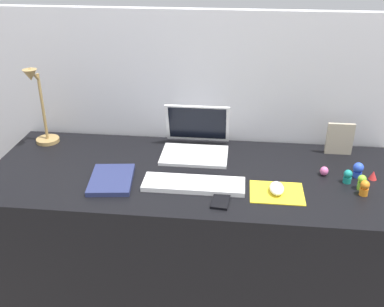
# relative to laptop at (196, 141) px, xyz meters

# --- Properties ---
(ground_plane) EXTENTS (6.00, 6.00, 0.00)m
(ground_plane) POSITION_rel_laptop_xyz_m (0.01, -0.21, -0.79)
(ground_plane) COLOR slate
(back_wall) EXTENTS (2.95, 0.05, 1.36)m
(back_wall) POSITION_rel_laptop_xyz_m (0.01, 0.18, -0.12)
(back_wall) COLOR silver
(back_wall) RESTS_ON ground_plane
(desk) EXTENTS (1.75, 0.69, 0.74)m
(desk) POSITION_rel_laptop_xyz_m (0.01, -0.21, -0.42)
(desk) COLOR black
(desk) RESTS_ON ground_plane
(laptop) EXTENTS (0.30, 0.27, 0.21)m
(laptop) POSITION_rel_laptop_xyz_m (0.00, 0.00, 0.00)
(laptop) COLOR white
(laptop) RESTS_ON desk
(keyboard) EXTENTS (0.41, 0.13, 0.02)m
(keyboard) POSITION_rel_laptop_xyz_m (0.03, -0.32, -0.04)
(keyboard) COLOR white
(keyboard) RESTS_ON desk
(mousepad) EXTENTS (0.21, 0.17, 0.00)m
(mousepad) POSITION_rel_laptop_xyz_m (0.36, -0.34, -0.05)
(mousepad) COLOR yellow
(mousepad) RESTS_ON desk
(mouse) EXTENTS (0.06, 0.10, 0.03)m
(mouse) POSITION_rel_laptop_xyz_m (0.35, -0.34, -0.03)
(mouse) COLOR white
(mouse) RESTS_ON mousepad
(cell_phone) EXTENTS (0.08, 0.13, 0.01)m
(cell_phone) POSITION_rel_laptop_xyz_m (0.14, -0.42, -0.05)
(cell_phone) COLOR black
(cell_phone) RESTS_ON desk
(desk_lamp) EXTENTS (0.11, 0.16, 0.39)m
(desk_lamp) POSITION_rel_laptop_xyz_m (-0.73, -0.01, 0.13)
(desk_lamp) COLOR #A5844C
(desk_lamp) RESTS_ON desk
(notebook_pad) EXTENTS (0.20, 0.26, 0.02)m
(notebook_pad) POSITION_rel_laptop_xyz_m (-0.31, -0.32, -0.04)
(notebook_pad) COLOR navy
(notebook_pad) RESTS_ON desk
(picture_frame) EXTENTS (0.12, 0.02, 0.15)m
(picture_frame) POSITION_rel_laptop_xyz_m (0.65, 0.05, 0.02)
(picture_frame) COLOR #B2A58C
(picture_frame) RESTS_ON desk
(toy_figurine_pink) EXTENTS (0.03, 0.03, 0.04)m
(toy_figurine_pink) POSITION_rel_laptop_xyz_m (0.56, -0.17, -0.03)
(toy_figurine_pink) COLOR pink
(toy_figurine_pink) RESTS_ON desk
(toy_figurine_teal) EXTENTS (0.03, 0.03, 0.06)m
(toy_figurine_teal) POSITION_rel_laptop_xyz_m (0.65, -0.22, -0.02)
(toy_figurine_teal) COLOR teal
(toy_figurine_teal) RESTS_ON desk
(toy_figurine_red) EXTENTS (0.03, 0.03, 0.04)m
(toy_figurine_red) POSITION_rel_laptop_xyz_m (0.76, -0.18, -0.03)
(toy_figurine_red) COLOR red
(toy_figurine_red) RESTS_ON desk
(toy_figurine_orange) EXTENTS (0.04, 0.04, 0.06)m
(toy_figurine_orange) POSITION_rel_laptop_xyz_m (0.69, -0.31, -0.02)
(toy_figurine_orange) COLOR orange
(toy_figurine_orange) RESTS_ON desk
(toy_figurine_blue) EXTENTS (0.04, 0.04, 0.07)m
(toy_figurine_blue) POSITION_rel_laptop_xyz_m (0.70, -0.17, -0.02)
(toy_figurine_blue) COLOR blue
(toy_figurine_blue) RESTS_ON desk
(toy_figurine_lime) EXTENTS (0.03, 0.03, 0.06)m
(toy_figurine_lime) POSITION_rel_laptop_xyz_m (0.69, -0.27, -0.02)
(toy_figurine_lime) COLOR #8CDB33
(toy_figurine_lime) RESTS_ON desk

